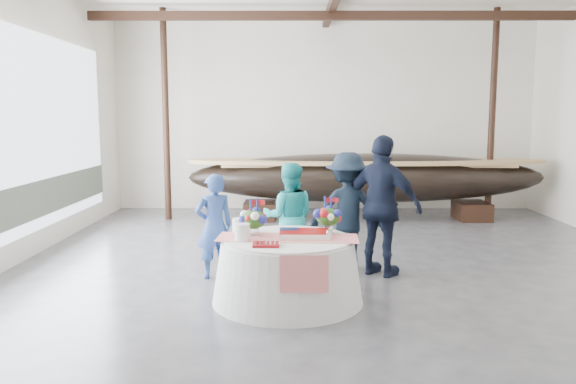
{
  "coord_description": "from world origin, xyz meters",
  "views": [
    {
      "loc": [
        -0.84,
        -7.64,
        2.24
      ],
      "look_at": [
        -0.86,
        0.4,
        1.16
      ],
      "focal_mm": 35.0,
      "sensor_mm": 36.0,
      "label": 1
    }
  ],
  "objects": [
    {
      "name": "floor",
      "position": [
        0.0,
        0.0,
        0.0
      ],
      "size": [
        10.0,
        12.0,
        0.01
      ],
      "primitive_type": "cube",
      "color": "#3D3D42",
      "rests_on": "ground"
    },
    {
      "name": "wall_back",
      "position": [
        0.0,
        6.0,
        2.25
      ],
      "size": [
        10.0,
        0.02,
        4.5
      ],
      "primitive_type": "cube",
      "color": "silver",
      "rests_on": "ground"
    },
    {
      "name": "open_bay",
      "position": [
        -4.95,
        1.0,
        1.83
      ],
      "size": [
        0.03,
        7.0,
        3.2
      ],
      "color": "silver",
      "rests_on": "ground"
    },
    {
      "name": "longboat_display",
      "position": [
        0.83,
        4.49,
        0.93
      ],
      "size": [
        7.74,
        1.55,
        1.45
      ],
      "color": "black",
      "rests_on": "ground"
    },
    {
      "name": "banquet_table",
      "position": [
        -0.86,
        -1.0,
        0.39
      ],
      "size": [
        1.84,
        1.84,
        0.79
      ],
      "color": "silver",
      "rests_on": "ground"
    },
    {
      "name": "tabletop_items",
      "position": [
        -0.86,
        -0.85,
        0.94
      ],
      "size": [
        1.73,
        1.01,
        0.4
      ],
      "color": "red",
      "rests_on": "banquet_table"
    },
    {
      "name": "guest_woman_blue",
      "position": [
        -1.88,
        0.01,
        0.73
      ],
      "size": [
        0.63,
        0.53,
        1.46
      ],
      "primitive_type": "imported",
      "rotation": [
        0.0,
        0.0,
        3.55
      ],
      "color": "navy",
      "rests_on": "ground"
    },
    {
      "name": "guest_woman_teal",
      "position": [
        -0.85,
        0.4,
        0.79
      ],
      "size": [
        0.78,
        0.61,
        1.58
      ],
      "primitive_type": "imported",
      "rotation": [
        0.0,
        0.0,
        3.13
      ],
      "color": "teal",
      "rests_on": "ground"
    },
    {
      "name": "guest_man_left",
      "position": [
        0.01,
        0.48,
        0.86
      ],
      "size": [
        1.13,
        0.67,
        1.73
      ],
      "primitive_type": "imported",
      "rotation": [
        0.0,
        0.0,
        3.17
      ],
      "color": "black",
      "rests_on": "ground"
    },
    {
      "name": "guest_man_right",
      "position": [
        0.47,
        0.13,
        1.0
      ],
      "size": [
        1.22,
        1.09,
        1.99
      ],
      "primitive_type": "imported",
      "rotation": [
        0.0,
        0.0,
        2.49
      ],
      "color": "black",
      "rests_on": "ground"
    }
  ]
}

